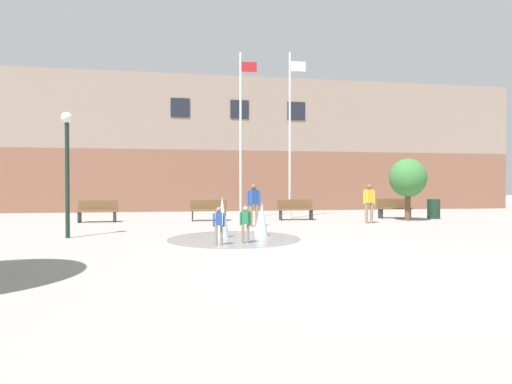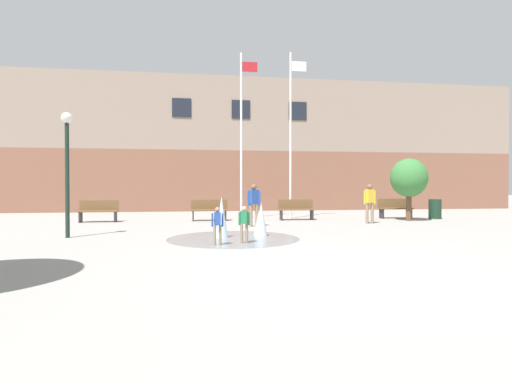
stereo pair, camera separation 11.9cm
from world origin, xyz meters
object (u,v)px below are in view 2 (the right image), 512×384
Objects in this scene: adult_in_red at (370,200)px; flagpole_right at (291,130)px; trash_can at (435,209)px; child_running at (217,223)px; street_tree_near_building at (409,178)px; park_bench_under_right_flagpole at (209,210)px; flagpole_left at (242,131)px; park_bench_far_right at (395,208)px; park_bench_near_trashcan at (296,209)px; park_bench_far_left at (99,211)px; adult_watching at (254,202)px; lamp_post_left_lane at (67,155)px; child_in_fountain at (244,221)px.

flagpole_right is at bearing -69.30° from adult_in_red.
trash_can is at bearing -177.16° from adult_in_red.
flagpole_right is (3.83, 7.91, 3.52)m from child_running.
flagpole_right reaches higher than child_running.
park_bench_under_right_flagpole is at bearing 171.43° from street_tree_near_building.
flagpole_left reaches higher than adult_in_red.
park_bench_near_trashcan is at bearing -177.02° from park_bench_far_right.
adult_watching is (6.20, -2.76, 0.45)m from park_bench_far_left.
adult_in_red is at bearing -30.60° from flagpole_left.
lamp_post_left_lane is 4.09× the size of trash_can.
park_bench_near_trashcan is (8.48, -0.19, 0.00)m from park_bench_far_left.
child_in_fountain is 0.13× the size of flagpole_right.
child_running is 12.41m from trash_can.
street_tree_near_building is (2.23, 0.94, 0.92)m from adult_in_red.
street_tree_near_building reaches higher than park_bench_near_trashcan.
adult_in_red is at bearing -11.53° from park_bench_far_left.
adult_watching is at bearing -67.09° from child_in_fountain.
flagpole_left reaches higher than adult_watching.
child_in_fountain is 0.62× the size of adult_watching.
park_bench_under_right_flagpole is 1.01× the size of adult_in_red.
child_running is at bearing -139.87° from park_bench_far_right.
street_tree_near_building is (12.92, 3.81, -0.57)m from lamp_post_left_lane.
adult_watching is at bearing -14.90° from adult_in_red.
park_bench_far_right is (4.84, 0.25, 0.00)m from park_bench_near_trashcan.
flagpole_left is at bearing 164.70° from street_tree_near_building.
park_bench_far_right is (8.69, 0.07, 0.00)m from park_bench_under_right_flagpole.
adult_in_red is at bearing -39.05° from park_bench_near_trashcan.
child_running is 5.15m from lamp_post_left_lane.
park_bench_near_trashcan is at bearing -161.09° from adult_watching.
park_bench_far_left is at bearing -158.50° from child_running.
flagpole_left is 9.64m from trash_can.
adult_watching reaches higher than trash_can.
flagpole_left reaches higher than child_running.
flagpole_left reaches higher than park_bench_near_trashcan.
flagpole_right is at bearing -152.94° from adult_watching.
trash_can is at bearing -1.84° from park_bench_far_left.
flagpole_right is 2.84× the size of street_tree_near_building.
adult_watching is (-7.11, -2.82, 0.45)m from park_bench_far_right.
adult_watching is at bearing 149.70° from child_running.
park_bench_near_trashcan is 0.21× the size of flagpole_left.
child_in_fountain reaches higher than trash_can.
park_bench_far_left is 15.02m from trash_can.
park_bench_far_left is 1.00× the size of park_bench_near_trashcan.
park_bench_far_right is 6.10m from flagpole_right.
park_bench_near_trashcan is 1.62× the size of child_running.
park_bench_far_right is at bearing 0.27° from park_bench_far_left.
park_bench_far_right is at bearing -104.11° from child_in_fountain.
park_bench_near_trashcan is 0.59× the size of street_tree_near_building.
park_bench_under_right_flagpole is at bearing -49.71° from child_in_fountain.
flagpole_left is at bearing 23.23° from park_bench_under_right_flagpole.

